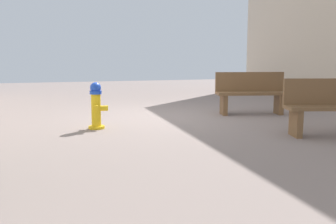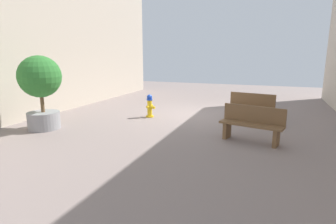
% 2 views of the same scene
% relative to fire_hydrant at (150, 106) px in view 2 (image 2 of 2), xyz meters
% --- Properties ---
extents(ground_plane, '(23.40, 23.40, 0.00)m').
position_rel_fire_hydrant_xyz_m(ground_plane, '(-1.48, -1.00, -0.43)').
color(ground_plane, gray).
extents(building_facade_right, '(0.70, 18.00, 7.40)m').
position_rel_fire_hydrant_xyz_m(building_facade_right, '(4.15, 1.70, 3.27)').
color(building_facade_right, beige).
rests_on(building_facade_right, ground_plane).
extents(fire_hydrant, '(0.37, 0.40, 0.85)m').
position_rel_fire_hydrant_xyz_m(fire_hydrant, '(0.00, 0.00, 0.00)').
color(fire_hydrant, gold).
rests_on(fire_hydrant, ground_plane).
extents(bench_near, '(1.65, 0.75, 0.95)m').
position_rel_fire_hydrant_xyz_m(bench_near, '(-3.56, -0.84, 0.07)').
color(bench_near, brown).
rests_on(bench_near, ground_plane).
extents(bench_far, '(1.71, 0.81, 0.95)m').
position_rel_fire_hydrant_xyz_m(bench_far, '(-3.76, 1.69, 0.07)').
color(bench_far, brown).
rests_on(bench_far, ground_plane).
extents(planter_tree, '(1.27, 1.27, 2.28)m').
position_rel_fire_hydrant_xyz_m(planter_tree, '(2.43, 2.69, 0.95)').
color(planter_tree, gray).
rests_on(planter_tree, ground_plane).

